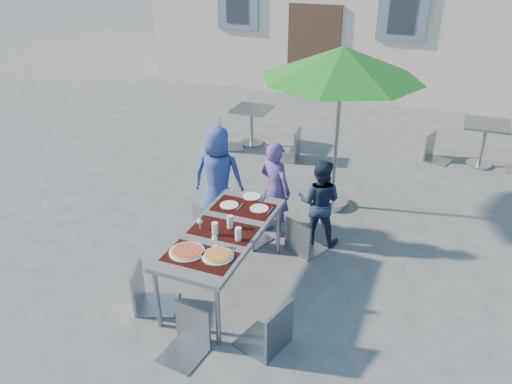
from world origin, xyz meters
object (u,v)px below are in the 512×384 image
at_px(chair_1, 247,206).
at_px(chair_4, 271,300).
at_px(child_2, 319,202).
at_px(bg_chair_r_0, 292,127).
at_px(patio_umbrella, 342,65).
at_px(bg_chair_l_0, 225,117).
at_px(chair_5, 185,308).
at_px(child_1, 275,189).
at_px(pizza_near_left, 187,251).
at_px(cafe_table_0, 252,120).
at_px(bg_chair_l_1, 438,132).
at_px(chair_3, 144,264).
at_px(cafe_table_1, 485,136).
at_px(chair_0, 208,203).
at_px(chair_2, 304,216).
at_px(dining_table, 223,234).
at_px(child_0, 218,176).
at_px(pizza_near_right, 218,255).

distance_m(chair_1, chair_4, 1.90).
height_order(child_2, bg_chair_r_0, child_2).
bearing_deg(patio_umbrella, bg_chair_r_0, 128.06).
bearing_deg(bg_chair_l_0, child_2, -45.04).
xyz_separation_m(chair_1, chair_4, (0.94, -1.65, 0.03)).
bearing_deg(chair_5, child_1, 89.33).
distance_m(pizza_near_left, chair_4, 1.02).
relative_size(child_2, cafe_table_0, 1.61).
bearing_deg(bg_chair_l_1, child_2, -109.61).
xyz_separation_m(child_1, chair_3, (-0.75, -1.95, -0.11)).
xyz_separation_m(chair_3, bg_chair_r_0, (0.16, 4.44, 0.07)).
height_order(child_1, cafe_table_1, child_1).
relative_size(chair_0, chair_5, 0.98).
bearing_deg(cafe_table_0, bg_chair_l_0, -138.69).
distance_m(child_1, chair_1, 0.47).
xyz_separation_m(chair_0, cafe_table_0, (-0.75, 3.32, -0.02)).
relative_size(chair_2, chair_5, 1.03).
height_order(dining_table, bg_chair_l_1, bg_chair_l_1).
height_order(pizza_near_left, chair_5, chair_5).
xyz_separation_m(pizza_near_left, chair_4, (0.98, -0.19, -0.19)).
height_order(chair_1, chair_2, chair_1).
bearing_deg(chair_1, pizza_near_left, -91.54).
relative_size(patio_umbrella, cafe_table_1, 3.02).
relative_size(chair_4, bg_chair_l_0, 0.97).
bearing_deg(bg_chair_l_0, child_1, -52.80).
bearing_deg(chair_4, cafe_table_0, 114.39).
xyz_separation_m(child_0, cafe_table_0, (-0.70, 2.89, -0.21)).
height_order(child_1, bg_chair_l_1, child_1).
bearing_deg(child_0, chair_3, 78.59).
bearing_deg(chair_2, bg_chair_r_0, 111.15).
bearing_deg(chair_1, cafe_table_1, 53.71).
xyz_separation_m(chair_4, chair_5, (-0.73, -0.33, -0.06)).
bearing_deg(chair_0, chair_5, -68.75).
distance_m(pizza_near_right, chair_5, 0.62).
bearing_deg(child_1, chair_3, 89.59).
relative_size(dining_table, chair_4, 1.87).
distance_m(chair_5, bg_chair_r_0, 4.88).
relative_size(child_1, cafe_table_1, 1.68).
height_order(dining_table, bg_chair_r_0, bg_chair_r_0).
bearing_deg(patio_umbrella, chair_3, -113.17).
relative_size(chair_0, chair_1, 0.92).
bearing_deg(pizza_near_left, child_2, 64.67).
xyz_separation_m(pizza_near_left, pizza_near_right, (0.32, 0.05, -0.00)).
height_order(child_2, cafe_table_0, child_2).
relative_size(pizza_near_right, child_0, 0.23).
height_order(child_0, chair_5, child_0).
bearing_deg(child_2, chair_1, 21.70).
height_order(chair_4, patio_umbrella, patio_umbrella).
height_order(pizza_near_left, child_2, child_2).
bearing_deg(child_1, bg_chair_l_0, -32.19).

